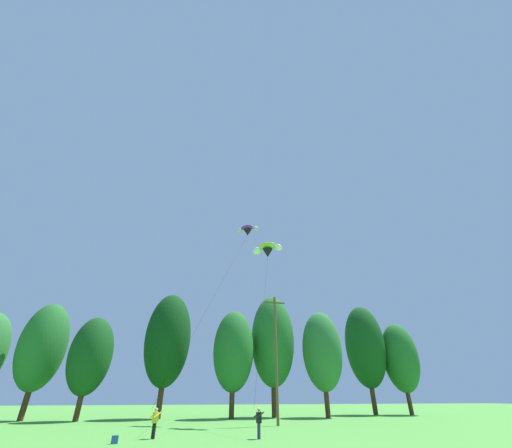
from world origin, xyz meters
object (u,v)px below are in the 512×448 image
object	(u,v)px
utility_pole	(276,353)
kite_flyer_mid	(259,420)
kite_flyer_near	(155,420)
backpack	(115,440)
parafoil_kite_high_purple	(247,230)
parafoil_kite_mid_lime_white	(267,250)

from	to	relation	value
utility_pole	kite_flyer_mid	xyz separation A→B (m)	(-4.00, -9.26, -5.13)
kite_flyer_near	backpack	world-z (taller)	kite_flyer_near
kite_flyer_mid	parafoil_kite_high_purple	world-z (taller)	parafoil_kite_high_purple
utility_pole	backpack	xyz separation A→B (m)	(-12.41, -9.63, -5.93)
kite_flyer_near	parafoil_kite_mid_lime_white	size ratio (longest dim) A/B	0.10
kite_flyer_near	parafoil_kite_mid_lime_white	world-z (taller)	parafoil_kite_mid_lime_white
utility_pole	kite_flyer_mid	distance (m)	11.32
kite_flyer_mid	parafoil_kite_high_purple	xyz separation A→B (m)	(1.82, 13.82, 20.98)
utility_pole	backpack	bearing A→B (deg)	-142.19
parafoil_kite_mid_lime_white	kite_flyer_mid	bearing A→B (deg)	-109.46
parafoil_kite_high_purple	parafoil_kite_mid_lime_white	xyz separation A→B (m)	(1.68, -3.90, -4.41)
kite_flyer_mid	parafoil_kite_mid_lime_white	distance (m)	19.62
kite_flyer_near	kite_flyer_mid	size ratio (longest dim) A/B	1.00
kite_flyer_mid	backpack	world-z (taller)	kite_flyer_mid
kite_flyer_near	parafoil_kite_high_purple	world-z (taller)	parafoil_kite_high_purple
utility_pole	kite_flyer_mid	bearing A→B (deg)	-113.35
kite_flyer_near	backpack	size ratio (longest dim) A/B	4.23
utility_pole	parafoil_kite_high_purple	size ratio (longest dim) A/B	0.55
parafoil_kite_high_purple	parafoil_kite_mid_lime_white	bearing A→B (deg)	-66.72
utility_pole	parafoil_kite_high_purple	xyz separation A→B (m)	(-2.17, 4.55, 15.85)
utility_pole	kite_flyer_near	world-z (taller)	utility_pole
backpack	parafoil_kite_high_purple	bearing A→B (deg)	35.39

